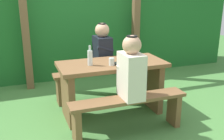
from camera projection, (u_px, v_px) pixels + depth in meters
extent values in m
plane|color=#48813D|center=(112.00, 113.00, 3.69)|extent=(12.00, 12.00, 0.00)
cube|color=#1F6427|center=(77.00, 33.00, 5.26)|extent=(6.40, 0.77, 1.62)
cube|color=brown|center=(24.00, 22.00, 4.28)|extent=(0.12, 0.12, 2.27)
cube|color=brown|center=(136.00, 17.00, 4.94)|extent=(0.12, 0.12, 2.27)
cube|color=brown|center=(112.00, 64.00, 3.49)|extent=(1.40, 0.64, 0.05)
cube|color=brown|center=(68.00, 96.00, 3.40)|extent=(0.08, 0.54, 0.68)
cube|color=brown|center=(152.00, 85.00, 3.79)|extent=(0.08, 0.54, 0.68)
cube|color=brown|center=(129.00, 99.00, 3.06)|extent=(1.40, 0.24, 0.04)
cube|color=brown|center=(77.00, 126.00, 2.93)|extent=(0.07, 0.22, 0.41)
cube|color=brown|center=(174.00, 109.00, 3.33)|extent=(0.07, 0.22, 0.41)
cube|color=brown|center=(99.00, 72.00, 4.07)|extent=(1.40, 0.24, 0.04)
cube|color=brown|center=(60.00, 91.00, 3.93)|extent=(0.07, 0.22, 0.41)
cube|color=brown|center=(136.00, 81.00, 4.34)|extent=(0.07, 0.22, 0.41)
cube|color=silver|center=(131.00, 76.00, 2.99)|extent=(0.22, 0.34, 0.52)
sphere|color=tan|center=(132.00, 45.00, 2.88)|extent=(0.21, 0.21, 0.21)
cylinder|color=black|center=(132.00, 37.00, 2.86)|extent=(0.12, 0.12, 0.02)
cylinder|color=silver|center=(126.00, 64.00, 3.08)|extent=(0.25, 0.07, 0.15)
cube|color=black|center=(102.00, 54.00, 4.00)|extent=(0.22, 0.34, 0.52)
sphere|color=tan|center=(102.00, 30.00, 3.90)|extent=(0.21, 0.21, 0.21)
cylinder|color=black|center=(102.00, 24.00, 3.87)|extent=(0.12, 0.12, 0.02)
cylinder|color=black|center=(105.00, 49.00, 3.85)|extent=(0.25, 0.07, 0.15)
cylinder|color=silver|center=(112.00, 62.00, 3.33)|extent=(0.07, 0.07, 0.09)
cylinder|color=silver|center=(90.00, 58.00, 3.32)|extent=(0.06, 0.06, 0.19)
cylinder|color=silver|center=(90.00, 48.00, 3.29)|extent=(0.03, 0.03, 0.06)
cube|color=black|center=(117.00, 64.00, 3.40)|extent=(0.08, 0.14, 0.01)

